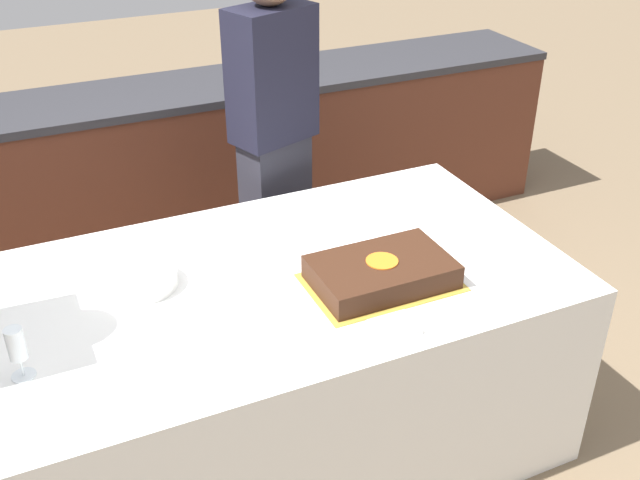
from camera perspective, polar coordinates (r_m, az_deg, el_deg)
ground_plane at (r=3.06m, az=-2.45°, el=-14.88°), size 14.00×14.00×0.00m
back_counter at (r=4.10m, az=-11.36°, el=5.08°), size 4.40×0.58×0.92m
dining_table at (r=2.80m, az=-2.62°, el=-9.27°), size 1.94×1.11×0.78m
cake at (r=2.50m, az=4.71°, el=-2.47°), size 0.50×0.33×0.09m
plate_stack at (r=2.55m, az=-13.44°, el=-2.92°), size 0.24×0.24×0.05m
wine_glass at (r=2.23m, az=-22.13°, el=-7.52°), size 0.07×0.07×0.16m
side_plate_near_cake at (r=2.72m, az=-0.02°, el=-0.38°), size 0.21×0.21×0.00m
utensil_pile at (r=2.31m, az=5.71°, el=-6.60°), size 0.13×0.11×0.02m
person_cutting_cake at (r=3.24m, az=-3.50°, el=7.19°), size 0.39×0.30×1.70m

